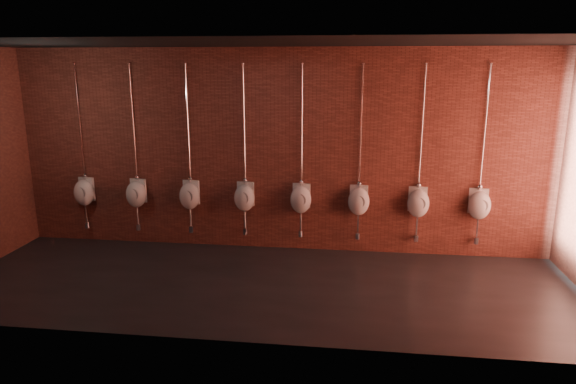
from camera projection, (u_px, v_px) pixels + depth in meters
name	position (u px, v px, depth m)	size (l,w,h in m)	color
ground	(263.00, 285.00, 7.04)	(8.50, 8.50, 0.00)	black
room_shell	(261.00, 139.00, 6.55)	(8.54, 3.04, 3.22)	black
urinal_0	(84.00, 191.00, 8.55)	(0.38, 0.34, 2.71)	white
urinal_1	(136.00, 193.00, 8.44)	(0.38, 0.34, 2.71)	white
urinal_2	(190.00, 195.00, 8.33)	(0.38, 0.34, 2.71)	white
urinal_3	(245.00, 197.00, 8.22)	(0.38, 0.34, 2.71)	white
urinal_4	(301.00, 198.00, 8.11)	(0.38, 0.34, 2.71)	white
urinal_5	(359.00, 200.00, 8.00)	(0.38, 0.34, 2.71)	white
urinal_6	(418.00, 202.00, 7.89)	(0.38, 0.34, 2.71)	white
urinal_7	(479.00, 204.00, 7.78)	(0.38, 0.34, 2.71)	white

